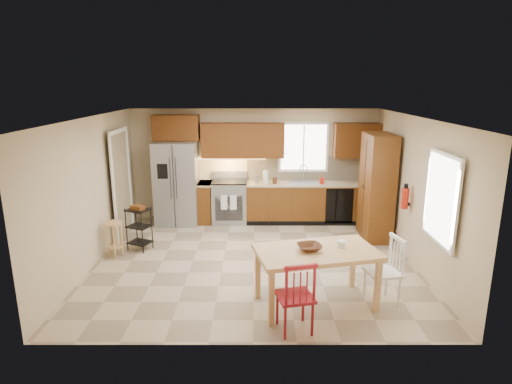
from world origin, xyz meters
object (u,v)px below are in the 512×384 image
at_px(table_jar, 342,246).
at_px(soap_bottle, 322,180).
at_px(fire_extinguisher, 405,198).
at_px(chair_white, 383,271).
at_px(bar_stool, 115,239).
at_px(dining_table, 316,278).
at_px(pantry, 377,187).
at_px(table_bowl, 309,250).
at_px(range_stove, 230,202).
at_px(chair_red, 295,295).
at_px(utility_cart, 139,229).
at_px(refrigerator, 177,183).

bearing_deg(table_jar, soap_bottle, 86.00).
xyz_separation_m(fire_extinguisher, chair_white, (-0.81, -1.62, -0.62)).
height_order(table_jar, bar_stool, table_jar).
bearing_deg(dining_table, fire_extinguisher, 30.68).
relative_size(soap_bottle, dining_table, 0.12).
bearing_deg(pantry, table_bowl, -121.35).
xyz_separation_m(range_stove, fire_extinguisher, (3.18, -2.04, 0.64)).
distance_m(chair_red, utility_cart, 3.81).
distance_m(soap_bottle, table_jar, 3.53).
distance_m(soap_bottle, utility_cart, 3.99).
distance_m(chair_red, table_bowl, 0.77).
relative_size(soap_bottle, utility_cart, 0.23).
distance_m(fire_extinguisher, bar_stool, 5.19).
bearing_deg(chair_red, soap_bottle, 64.45).
height_order(refrigerator, bar_stool, refrigerator).
bearing_deg(range_stove, soap_bottle, -2.40).
height_order(refrigerator, range_stove, refrigerator).
height_order(range_stove, table_jar, range_stove).
distance_m(range_stove, chair_red, 4.49).
bearing_deg(range_stove, pantry, -18.29).
height_order(soap_bottle, table_bowl, soap_bottle).
bearing_deg(table_jar, range_stove, 116.32).
bearing_deg(pantry, chair_white, -102.78).
relative_size(fire_extinguisher, chair_red, 0.37).
bearing_deg(bar_stool, utility_cart, 39.06).
bearing_deg(soap_bottle, table_bowl, -101.08).
xyz_separation_m(refrigerator, range_stove, (1.15, 0.06, -0.45)).
distance_m(refrigerator, table_jar, 4.60).
bearing_deg(dining_table, refrigerator, 112.27).
distance_m(soap_bottle, table_bowl, 3.70).
bearing_deg(table_bowl, utility_cart, 144.63).
bearing_deg(fire_extinguisher, table_bowl, -138.01).
bearing_deg(chair_white, chair_red, 105.37).
bearing_deg(soap_bottle, pantry, -43.45).
xyz_separation_m(fire_extinguisher, dining_table, (-1.76, -1.67, -0.70)).
bearing_deg(range_stove, utility_cart, -134.23).
relative_size(chair_red, chair_white, 1.00).
bearing_deg(refrigerator, soap_bottle, -0.45).
relative_size(fire_extinguisher, table_bowl, 1.08).
bearing_deg(pantry, utility_cart, -171.87).
bearing_deg(soap_bottle, chair_red, -102.61).
bearing_deg(dining_table, chair_red, -131.23).
relative_size(chair_red, utility_cart, 1.19).
height_order(pantry, table_jar, pantry).
bearing_deg(utility_cart, range_stove, 70.73).
bearing_deg(pantry, refrigerator, 167.38).
distance_m(range_stove, pantry, 3.19).
bearing_deg(soap_bottle, chair_white, -84.51).
height_order(refrigerator, fire_extinguisher, refrigerator).
xyz_separation_m(refrigerator, table_jar, (2.93, -3.55, -0.07)).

